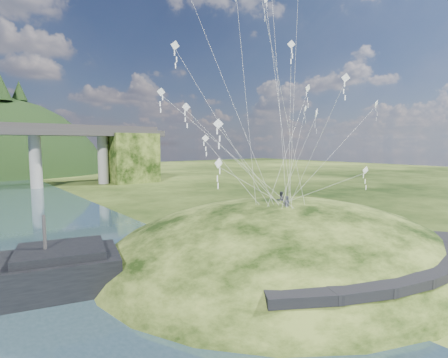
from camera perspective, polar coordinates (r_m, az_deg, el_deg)
ground at (r=27.51m, az=1.16°, el=-16.23°), size 320.00×320.00×0.00m
grass_hill at (r=34.57m, az=9.65°, el=-14.28°), size 36.00×32.00×13.00m
footpath at (r=26.90m, az=28.23°, el=-12.73°), size 22.29×5.84×0.83m
wooden_dock at (r=31.07m, az=-19.13°, el=-13.11°), size 13.46×4.14×0.95m
kite_flyers at (r=32.31m, az=9.59°, el=-2.26°), size 2.59×3.01×1.81m
kite_swarm at (r=32.10m, az=6.23°, el=18.64°), size 21.50×14.57×20.86m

